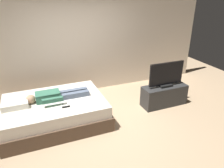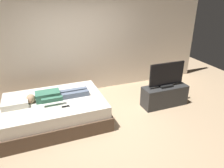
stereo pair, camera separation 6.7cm
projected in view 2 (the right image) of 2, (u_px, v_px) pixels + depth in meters
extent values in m
plane|color=tan|center=(104.00, 128.00, 4.41)|extent=(10.00, 10.00, 0.00)
cube|color=beige|center=(94.00, 40.00, 5.60)|extent=(6.40, 0.10, 2.80)
cube|color=brown|center=(56.00, 116.00, 4.53)|extent=(2.09, 1.51, 0.30)
cube|color=silver|center=(54.00, 105.00, 4.42)|extent=(2.01, 1.43, 0.24)
cube|color=silver|center=(15.00, 104.00, 4.11)|extent=(0.48, 0.34, 0.12)
cube|color=#387056|center=(48.00, 96.00, 4.35)|extent=(0.48, 0.28, 0.18)
sphere|color=tan|center=(31.00, 99.00, 4.24)|extent=(0.18, 0.18, 0.18)
cube|color=slate|center=(75.00, 95.00, 4.47)|extent=(0.60, 0.11, 0.11)
cube|color=slate|center=(73.00, 92.00, 4.61)|extent=(0.60, 0.11, 0.11)
cube|color=#387056|center=(52.00, 100.00, 4.11)|extent=(0.40, 0.08, 0.08)
cube|color=black|center=(66.00, 106.00, 4.12)|extent=(0.15, 0.04, 0.02)
cube|color=#2D2D2D|center=(164.00, 96.00, 5.17)|extent=(1.10, 0.40, 0.50)
cube|color=black|center=(165.00, 85.00, 5.06)|extent=(0.32, 0.20, 0.05)
cube|color=black|center=(167.00, 74.00, 4.94)|extent=(0.88, 0.05, 0.54)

